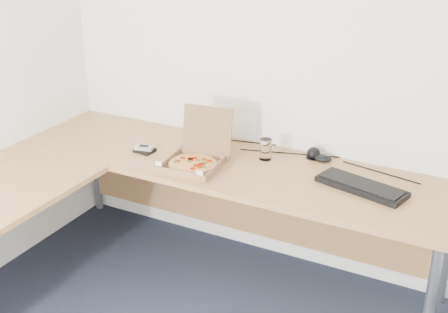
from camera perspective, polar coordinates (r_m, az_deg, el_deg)
The scene contains 10 objects.
room_shell at distance 1.77m, azimuth -6.33°, elevation -4.55°, with size 3.50×3.50×2.50m, color white, non-canonical shape.
desk at distance 3.15m, azimuth -8.65°, elevation -2.70°, with size 2.50×2.20×0.73m.
pizza_box at distance 3.25m, azimuth -2.88°, elevation -0.39°, with size 0.29×0.34×0.30m.
drinking_glass at distance 3.33m, azimuth 4.03°, elevation 0.70°, with size 0.07×0.07×0.12m, color silver.
keyboard at distance 3.08m, azimuth 13.07°, elevation -2.84°, with size 0.46×0.16×0.03m, color black.
mouse at distance 3.36m, azimuth 9.48°, elevation -0.17°, with size 0.10×0.07×0.04m, color black.
wallet at distance 3.47m, azimuth -7.64°, elevation 0.60°, with size 0.11×0.09×0.02m, color black.
phone at distance 3.46m, azimuth -7.69°, elevation 0.85°, with size 0.11×0.06×0.02m, color #B2B5BA.
dome_speaker at distance 3.39m, azimuth 8.60°, elevation 0.41°, with size 0.08×0.08×0.07m, color black.
cable_bundle at distance 3.43m, azimuth 6.70°, elevation 0.28°, with size 0.68×0.05×0.01m, color black, non-canonical shape.
Camera 1 is at (0.89, -1.28, 2.08)m, focal length 47.55 mm.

